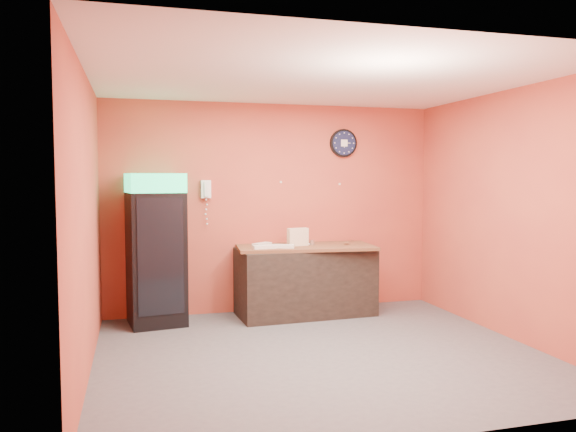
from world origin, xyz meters
name	(u,v)px	position (x,y,z in m)	size (l,w,h in m)	color
floor	(320,353)	(0.00, 0.00, 0.00)	(4.50, 4.50, 0.00)	#47474C
back_wall	(274,208)	(0.00, 2.00, 1.40)	(4.50, 0.02, 2.80)	#C05036
left_wall	(86,223)	(-2.25, 0.00, 1.40)	(0.02, 4.00, 2.80)	#C05036
right_wall	(511,214)	(2.25, 0.00, 1.40)	(0.02, 4.00, 2.80)	#C05036
ceiling	(321,79)	(0.00, 0.00, 2.80)	(4.50, 4.00, 0.02)	white
beverage_cooler	(156,251)	(-1.59, 1.61, 0.91)	(0.73, 0.74, 1.86)	black
prep_counter	(305,282)	(0.33, 1.61, 0.44)	(1.76, 0.78, 0.88)	black
wall_clock	(343,143)	(0.99, 1.97, 2.29)	(0.39, 0.06, 0.39)	black
wall_phone	(206,189)	(-0.92, 1.95, 1.66)	(0.13, 0.11, 0.23)	white
butcher_paper	(305,247)	(0.33, 1.61, 0.90)	(1.78, 0.83, 0.04)	brown
sub_roll_stack	(298,237)	(0.22, 1.60, 1.04)	(0.29, 0.14, 0.23)	beige
wrapped_sandwich_left	(265,247)	(-0.26, 1.43, 0.94)	(0.30, 0.12, 0.04)	silver
wrapped_sandwich_mid	(283,246)	(-0.02, 1.43, 0.94)	(0.29, 0.11, 0.04)	silver
wrapped_sandwich_right	(262,244)	(-0.23, 1.70, 0.94)	(0.28, 0.11, 0.04)	silver
kitchen_tool	(312,242)	(0.43, 1.63, 0.96)	(0.07, 0.07, 0.07)	silver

